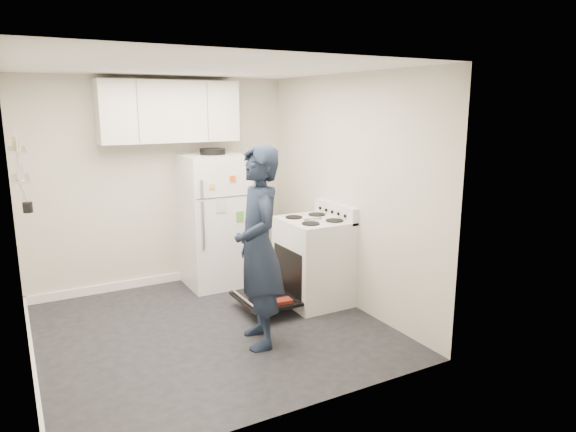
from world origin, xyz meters
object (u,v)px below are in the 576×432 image
electric_range (313,262)px  refrigerator (215,220)px  open_oven_door (264,294)px  person (259,248)px

electric_range → refrigerator: size_ratio=0.66×
open_oven_door → person: person is taller
person → open_oven_door: bearing=162.4°
open_oven_door → person: bearing=-119.2°
electric_range → person: person is taller
electric_range → open_oven_door: electric_range is taller
refrigerator → person: 1.75m
open_oven_door → refrigerator: 1.25m
electric_range → person: bearing=-146.8°
refrigerator → open_oven_door: bearing=-83.4°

